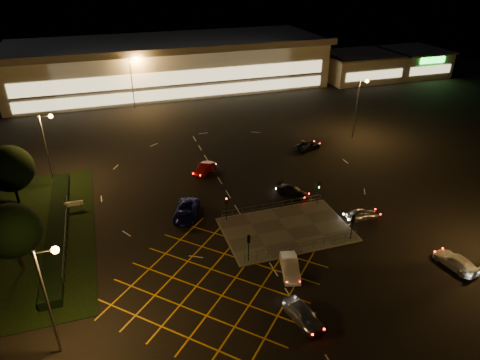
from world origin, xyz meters
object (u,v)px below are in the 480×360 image
object	(u,v)px
signal_ne	(319,188)
car_approach_white	(456,261)
car_far_dkgrey	(292,191)
car_east_grey	(308,146)
signal_se	(353,222)
car_queue_white	(290,267)
signal_sw	(249,243)
car_right_silver	(362,214)
car_near_silver	(303,315)
car_left_blue	(186,211)
signal_nw	(226,204)
car_circ_red	(204,169)

from	to	relation	value
signal_ne	car_approach_white	distance (m)	17.23
car_far_dkgrey	car_east_grey	xyz separation A→B (m)	(8.64, 12.95, 0.01)
signal_se	car_queue_white	world-z (taller)	signal_se
signal_se	car_east_grey	xyz separation A→B (m)	(6.53, 23.94, -1.73)
signal_sw	car_right_silver	xyz separation A→B (m)	(15.50, 3.29, -1.71)
signal_sw	car_east_grey	distance (m)	30.32
car_near_silver	car_left_blue	distance (m)	20.46
signal_nw	car_circ_red	xyz separation A→B (m)	(0.55, 13.00, -1.68)
car_near_silver	car_far_dkgrey	bearing A→B (deg)	57.35
signal_se	car_circ_red	distance (m)	23.97
signal_ne	car_circ_red	xyz separation A→B (m)	(-11.45, 13.00, -1.68)
car_right_silver	car_queue_white	bearing A→B (deg)	120.96
car_east_grey	car_queue_white	bearing A→B (deg)	130.38
car_east_grey	car_approach_white	xyz separation A→B (m)	(1.13, -31.30, 0.04)
signal_se	car_near_silver	xyz separation A→B (m)	(-10.19, -9.16, -1.61)
car_queue_white	car_circ_red	world-z (taller)	car_queue_white
car_far_dkgrey	car_circ_red	world-z (taller)	car_circ_red
car_queue_white	car_near_silver	bearing A→B (deg)	-88.09
car_far_dkgrey	car_near_silver	bearing A→B (deg)	-149.12
signal_sw	car_queue_white	distance (m)	4.76
car_far_dkgrey	car_approach_white	distance (m)	20.79
car_right_silver	signal_nw	bearing A→B (deg)	76.77
signal_nw	car_queue_white	world-z (taller)	signal_nw
car_circ_red	car_east_grey	world-z (taller)	car_circ_red
car_approach_white	car_circ_red	bearing A→B (deg)	-65.10
car_queue_white	car_far_dkgrey	size ratio (longest dim) A/B	1.04
car_right_silver	car_approach_white	distance (m)	11.43
signal_ne	car_near_silver	xyz separation A→B (m)	(-10.19, -17.15, -1.61)
car_left_blue	car_circ_red	xyz separation A→B (m)	(4.87, 10.63, -0.10)
car_right_silver	signal_ne	bearing A→B (deg)	40.32
car_queue_white	car_right_silver	xyz separation A→B (m)	(12.18, 6.29, -0.08)
signal_nw	car_far_dkgrey	world-z (taller)	signal_nw
signal_sw	car_circ_red	world-z (taller)	signal_sw
signal_se	car_far_dkgrey	bearing A→B (deg)	-79.12
car_near_silver	car_east_grey	xyz separation A→B (m)	(16.71, 33.10, -0.12)
car_near_silver	car_approach_white	xyz separation A→B (m)	(17.84, 1.80, -0.08)
signal_nw	car_east_grey	world-z (taller)	signal_nw
car_near_silver	car_queue_white	xyz separation A→B (m)	(1.50, 6.15, -0.02)
car_near_silver	signal_sw	bearing A→B (deg)	90.37
signal_sw	car_approach_white	size ratio (longest dim) A/B	0.68
signal_nw	car_circ_red	distance (m)	13.12
signal_sw	car_approach_white	xyz separation A→B (m)	(19.65, -7.36, -1.69)
signal_ne	car_near_silver	distance (m)	20.01
car_near_silver	car_approach_white	size ratio (longest dim) A/B	0.96
car_approach_white	signal_se	bearing A→B (deg)	-52.95
car_circ_red	signal_sw	bearing A→B (deg)	-45.66
signal_ne	car_queue_white	distance (m)	14.10
car_near_silver	car_east_grey	bearing A→B (deg)	52.39
signal_ne	car_near_silver	bearing A→B (deg)	-120.71
car_east_grey	car_far_dkgrey	bearing A→B (deg)	126.11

